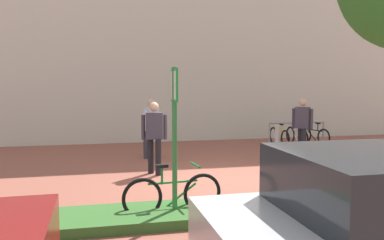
% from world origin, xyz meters
% --- Properties ---
extents(ground_plane, '(60.00, 60.00, 0.00)m').
position_xyz_m(ground_plane, '(0.00, 0.00, 0.00)').
color(ground_plane, brown).
extents(building_facade, '(28.00, 1.20, 10.00)m').
position_xyz_m(building_facade, '(0.00, 7.01, 5.00)').
color(building_facade, beige).
rests_on(building_facade, ground).
extents(planter_strip, '(7.00, 1.10, 0.16)m').
position_xyz_m(planter_strip, '(-0.33, -2.23, 0.08)').
color(planter_strip, '#336028').
rests_on(planter_strip, ground).
extents(parking_sign_post, '(0.08, 0.36, 2.41)m').
position_xyz_m(parking_sign_post, '(-1.65, -2.23, 1.58)').
color(parking_sign_post, '#2D7238').
rests_on(parking_sign_post, ground).
extents(bike_at_sign, '(1.68, 0.42, 0.86)m').
position_xyz_m(bike_at_sign, '(-1.64, -2.03, 0.35)').
color(bike_at_sign, black).
rests_on(bike_at_sign, ground).
extents(bike_rack_cluster, '(2.11, 1.58, 0.83)m').
position_xyz_m(bike_rack_cluster, '(3.97, 4.53, 0.35)').
color(bike_rack_cluster, '#99999E').
rests_on(bike_rack_cluster, ground).
extents(bollard_steel, '(0.16, 0.16, 0.90)m').
position_xyz_m(bollard_steel, '(2.44, 2.82, 0.45)').
color(bollard_steel, '#ADADB2').
rests_on(bollard_steel, ground).
extents(person_suited_navy, '(0.49, 0.52, 1.72)m').
position_xyz_m(person_suited_navy, '(3.00, 2.35, 0.98)').
color(person_suited_navy, black).
rests_on(person_suited_navy, ground).
extents(person_suited_dark, '(0.60, 0.41, 1.72)m').
position_xyz_m(person_suited_dark, '(-1.52, 1.06, 0.98)').
color(person_suited_dark, black).
rests_on(person_suited_dark, ground).
extents(person_shirt_white, '(0.47, 0.45, 1.72)m').
position_xyz_m(person_shirt_white, '(-1.32, 3.09, 0.98)').
color(person_shirt_white, '#2D2D38').
rests_on(person_shirt_white, ground).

